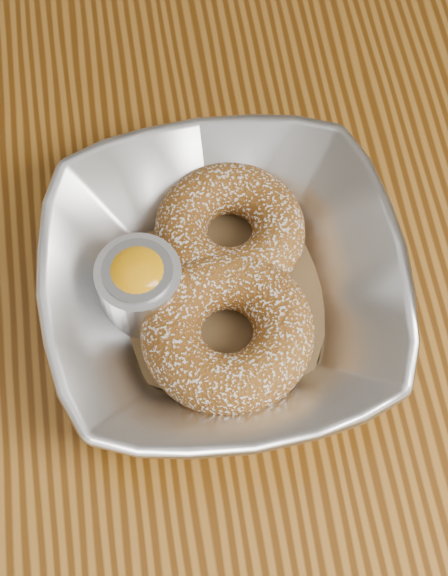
{
  "coord_description": "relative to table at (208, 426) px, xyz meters",
  "views": [
    {
      "loc": [
        -0.02,
        -0.19,
        1.31
      ],
      "look_at": [
        0.02,
        0.05,
        0.78
      ],
      "focal_mm": 55.0,
      "sensor_mm": 36.0,
      "label": 1
    }
  ],
  "objects": [
    {
      "name": "donut_front",
      "position": [
        0.02,
        0.02,
        0.13
      ],
      "size": [
        0.12,
        0.12,
        0.04
      ],
      "primitive_type": "torus",
      "rotation": [
        0.0,
        0.0,
        0.01
      ],
      "color": "brown",
      "rests_on": "parchment"
    },
    {
      "name": "donut_back",
      "position": [
        0.03,
        0.1,
        0.13
      ],
      "size": [
        0.11,
        0.11,
        0.04
      ],
      "primitive_type": "torus",
      "rotation": [
        0.0,
        0.0,
        -0.11
      ],
      "color": "brown",
      "rests_on": "parchment"
    },
    {
      "name": "ground_plane",
      "position": [
        0.0,
        0.0,
        -0.65
      ],
      "size": [
        4.0,
        4.0,
        0.0
      ],
      "primitive_type": "plane",
      "color": "#565659",
      "rests_on": "ground"
    },
    {
      "name": "parchment",
      "position": [
        0.02,
        0.05,
        0.11
      ],
      "size": [
        0.19,
        0.19,
        0.0
      ],
      "primitive_type": "cube",
      "rotation": [
        0.0,
        0.0,
        1.11
      ],
      "color": "brown",
      "rests_on": "table"
    },
    {
      "name": "table",
      "position": [
        0.0,
        0.0,
        0.0
      ],
      "size": [
        1.2,
        0.8,
        0.75
      ],
      "color": "brown",
      "rests_on": "ground_plane"
    },
    {
      "name": "ramekin",
      "position": [
        -0.03,
        0.06,
        0.13
      ],
      "size": [
        0.06,
        0.06,
        0.05
      ],
      "color": "silver",
      "rests_on": "table"
    },
    {
      "name": "serving_bowl",
      "position": [
        0.02,
        0.05,
        0.13
      ],
      "size": [
        0.24,
        0.24,
        0.06
      ],
      "primitive_type": "imported",
      "color": "silver",
      "rests_on": "table"
    }
  ]
}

